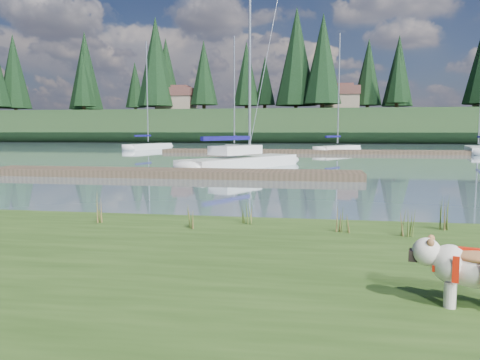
# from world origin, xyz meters

# --- Properties ---
(ground) EXTENTS (200.00, 200.00, 0.00)m
(ground) POSITION_xyz_m (0.00, 30.00, 0.00)
(ground) COLOR slate
(ground) RESTS_ON ground
(bank) EXTENTS (60.00, 9.00, 0.35)m
(bank) POSITION_xyz_m (0.00, -6.00, 0.17)
(bank) COLOR #33501C
(bank) RESTS_ON ground
(ridge) EXTENTS (200.00, 20.00, 5.00)m
(ridge) POSITION_xyz_m (0.00, 73.00, 2.50)
(ridge) COLOR #1C3218
(ridge) RESTS_ON ground
(bulldog) EXTENTS (1.01, 0.55, 0.60)m
(bulldog) POSITION_xyz_m (3.53, -5.53, 0.72)
(bulldog) COLOR silver
(bulldog) RESTS_ON bank
(sailboat_main) EXTENTS (5.90, 8.73, 12.93)m
(sailboat_main) POSITION_xyz_m (-1.37, 14.46, 0.42)
(sailboat_main) COLOR white
(sailboat_main) RESTS_ON ground
(dock_near) EXTENTS (16.00, 2.00, 0.30)m
(dock_near) POSITION_xyz_m (-4.00, 9.00, 0.15)
(dock_near) COLOR #4C3D2C
(dock_near) RESTS_ON ground
(dock_far) EXTENTS (26.00, 2.20, 0.30)m
(dock_far) POSITION_xyz_m (2.00, 30.00, 0.15)
(dock_far) COLOR #4C3D2C
(dock_far) RESTS_ON ground
(sailboat_bg_0) EXTENTS (3.34, 7.63, 10.94)m
(sailboat_bg_0) POSITION_xyz_m (-14.67, 36.58, 0.32)
(sailboat_bg_0) COLOR white
(sailboat_bg_0) RESTS_ON ground
(sailboat_bg_1) EXTENTS (2.99, 6.99, 10.37)m
(sailboat_bg_1) POSITION_xyz_m (-5.32, 32.44, 0.33)
(sailboat_bg_1) COLOR white
(sailboat_bg_1) RESTS_ON ground
(sailboat_bg_2) EXTENTS (4.78, 6.55, 10.46)m
(sailboat_bg_2) POSITION_xyz_m (4.34, 33.09, 0.33)
(sailboat_bg_2) COLOR white
(sailboat_bg_2) RESTS_ON ground
(sailboat_bg_4) EXTENTS (3.10, 7.94, 11.51)m
(sailboat_bg_4) POSITION_xyz_m (15.72, 32.70, 0.33)
(sailboat_bg_4) COLOR white
(sailboat_bg_4) RESTS_ON ground
(weed_0) EXTENTS (0.17, 0.14, 0.49)m
(weed_0) POSITION_xyz_m (0.09, -2.59, 0.56)
(weed_0) COLOR #475B23
(weed_0) RESTS_ON bank
(weed_1) EXTENTS (0.17, 0.14, 0.40)m
(weed_1) POSITION_xyz_m (0.96, -2.14, 0.52)
(weed_1) COLOR #475B23
(weed_1) RESTS_ON bank
(weed_2) EXTENTS (0.17, 0.14, 0.59)m
(weed_2) POSITION_xyz_m (3.48, -2.70, 0.60)
(weed_2) COLOR #475B23
(weed_2) RESTS_ON bank
(weed_3) EXTENTS (0.17, 0.14, 0.64)m
(weed_3) POSITION_xyz_m (-1.61, -2.44, 0.62)
(weed_3) COLOR #475B23
(weed_3) RESTS_ON bank
(weed_4) EXTENTS (0.17, 0.14, 0.43)m
(weed_4) POSITION_xyz_m (2.54, -2.57, 0.53)
(weed_4) COLOR #475B23
(weed_4) RESTS_ON bank
(weed_5) EXTENTS (0.17, 0.14, 0.56)m
(weed_5) POSITION_xyz_m (4.15, -2.14, 0.59)
(weed_5) COLOR #475B23
(weed_5) RESTS_ON bank
(mud_lip) EXTENTS (60.00, 0.50, 0.14)m
(mud_lip) POSITION_xyz_m (0.00, -1.60, 0.07)
(mud_lip) COLOR #33281C
(mud_lip) RESTS_ON ground
(conifer_1) EXTENTS (4.40, 4.40, 11.30)m
(conifer_1) POSITION_xyz_m (-40.00, 71.00, 11.28)
(conifer_1) COLOR #382619
(conifer_1) RESTS_ON ridge
(conifer_2) EXTENTS (6.60, 6.60, 16.05)m
(conifer_2) POSITION_xyz_m (-25.00, 68.00, 13.54)
(conifer_2) COLOR #382619
(conifer_2) RESTS_ON ridge
(conifer_3) EXTENTS (4.84, 4.84, 12.25)m
(conifer_3) POSITION_xyz_m (-10.00, 72.00, 11.74)
(conifer_3) COLOR #382619
(conifer_3) RESTS_ON ridge
(conifer_4) EXTENTS (6.16, 6.16, 15.10)m
(conifer_4) POSITION_xyz_m (3.00, 66.00, 13.09)
(conifer_4) COLOR #382619
(conifer_4) RESTS_ON ridge
(conifer_5) EXTENTS (3.96, 3.96, 10.35)m
(conifer_5) POSITION_xyz_m (15.00, 70.00, 10.83)
(conifer_5) COLOR #382619
(conifer_5) RESTS_ON ridge
(house_0) EXTENTS (6.30, 5.30, 4.65)m
(house_0) POSITION_xyz_m (-22.00, 70.00, 7.31)
(house_0) COLOR gray
(house_0) RESTS_ON ridge
(house_1) EXTENTS (6.30, 5.30, 4.65)m
(house_1) POSITION_xyz_m (6.00, 71.00, 7.31)
(house_1) COLOR gray
(house_1) RESTS_ON ridge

